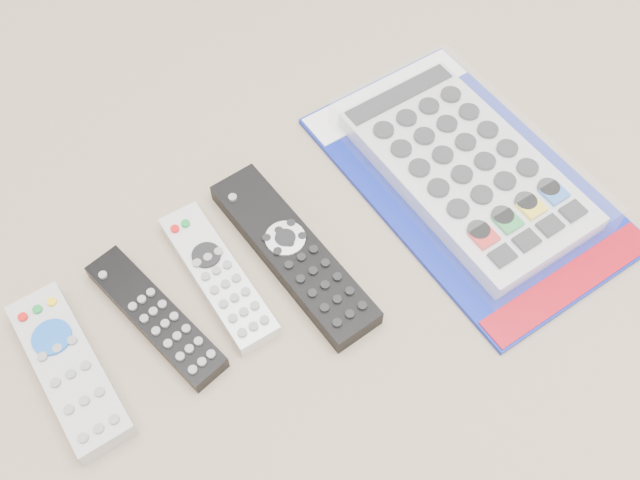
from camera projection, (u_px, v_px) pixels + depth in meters
remote_small_grey at (69, 369)px, 0.65m from camera, size 0.06×0.17×0.03m
remote_slim_black at (156, 317)px, 0.68m from camera, size 0.06×0.18×0.02m
remote_silver_dvd at (218, 276)px, 0.70m from camera, size 0.06×0.18×0.02m
remote_large_black at (293, 253)px, 0.72m from camera, size 0.06×0.23×0.02m
jumbo_remote_packaged at (467, 168)px, 0.76m from camera, size 0.24×0.36×0.05m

